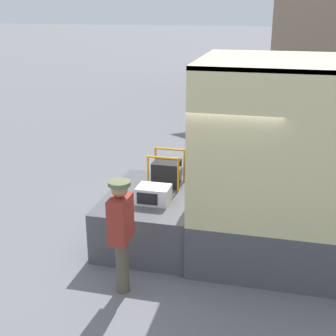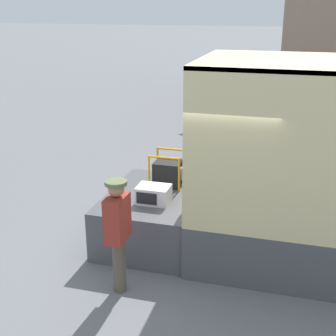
% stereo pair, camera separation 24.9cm
% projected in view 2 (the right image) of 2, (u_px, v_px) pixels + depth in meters
% --- Properties ---
extents(ground_plane, '(160.00, 160.00, 0.00)m').
position_uv_depth(ground_plane, '(198.00, 243.00, 7.89)').
color(ground_plane, slate).
extents(tailgate_deck, '(1.53, 2.14, 0.83)m').
position_uv_depth(tailgate_deck, '(154.00, 216.00, 7.95)').
color(tailgate_deck, '#4C4C51').
rests_on(tailgate_deck, ground).
extents(microwave, '(0.52, 0.40, 0.28)m').
position_uv_depth(microwave, '(153.00, 194.00, 7.42)').
color(microwave, white).
rests_on(microwave, tailgate_deck).
extents(portable_generator, '(0.56, 0.53, 0.60)m').
position_uv_depth(portable_generator, '(169.00, 173.00, 8.12)').
color(portable_generator, black).
rests_on(portable_generator, tailgate_deck).
extents(worker_person, '(0.30, 0.44, 1.66)m').
position_uv_depth(worker_person, '(118.00, 225.00, 6.28)').
color(worker_person, brown).
rests_on(worker_person, ground).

